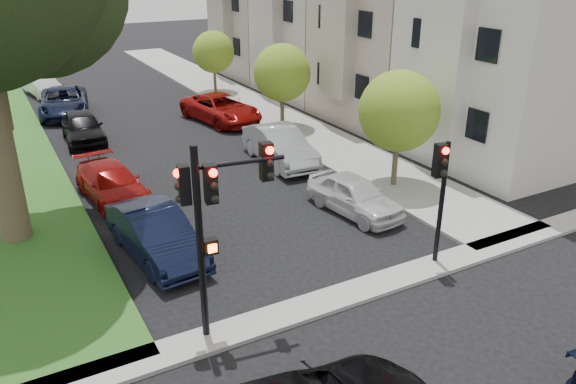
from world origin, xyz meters
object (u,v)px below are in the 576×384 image
car_parked_5 (156,234)px  car_parked_9 (42,85)px  small_tree_b (282,73)px  traffic_signal_main (214,207)px  car_parked_0 (355,195)px  car_parked_8 (64,102)px  small_tree_a (399,111)px  small_tree_c (213,52)px  car_parked_1 (280,146)px  car_parked_2 (221,108)px  car_parked_6 (112,183)px  traffic_signal_secondary (441,182)px  car_parked_7 (83,127)px

car_parked_5 → car_parked_9: car_parked_5 is taller
small_tree_b → car_parked_5: size_ratio=0.96×
traffic_signal_main → car_parked_0: bearing=30.9°
car_parked_0 → car_parked_8: size_ratio=0.72×
small_tree_a → car_parked_9: small_tree_a is taller
car_parked_5 → car_parked_9: bearing=84.5°
small_tree_c → car_parked_9: (-10.12, 4.84, -1.99)m
car_parked_1 → car_parked_9: (-7.48, 18.84, -0.10)m
car_parked_1 → car_parked_2: size_ratio=0.90×
car_parked_9 → small_tree_a: bearing=-76.5°
car_parked_1 → car_parked_6: (-7.40, -0.51, -0.15)m
car_parked_8 → traffic_signal_main: bearing=-80.5°
small_tree_a → traffic_signal_secondary: size_ratio=1.21×
car_parked_2 → car_parked_7: car_parked_7 is taller
car_parked_7 → car_parked_9: car_parked_7 is taller
small_tree_a → car_parked_9: size_ratio=1.08×
car_parked_7 → traffic_signal_secondary: bearing=-65.3°
small_tree_a → small_tree_b: size_ratio=1.05×
car_parked_6 → car_parked_7: (0.38, 7.81, 0.10)m
car_parked_5 → car_parked_9: (-0.27, 24.39, -0.06)m
traffic_signal_main → traffic_signal_secondary: bearing=-0.3°
small_tree_a → car_parked_1: small_tree_a is taller
small_tree_a → car_parked_0: 3.86m
small_tree_c → car_parked_5: 21.98m
traffic_signal_secondary → car_parked_9: 29.80m
car_parked_1 → car_parked_5: size_ratio=1.05×
car_parked_0 → car_parked_2: 13.27m
small_tree_c → car_parked_6: small_tree_c is taller
car_parked_0 → small_tree_c: bearing=75.1°
small_tree_a → traffic_signal_secondary: 6.09m
car_parked_1 → car_parked_7: car_parked_1 is taller
car_parked_8 → car_parked_2: bearing=-28.3°
car_parked_7 → car_parked_8: (0.02, 5.77, 0.01)m
car_parked_8 → traffic_signal_secondary: bearing=-64.1°
small_tree_c → car_parked_0: (-2.77, -19.86, -2.01)m
small_tree_b → traffic_signal_secondary: bearing=-101.0°
car_parked_5 → car_parked_7: (0.20, 12.84, -0.00)m
traffic_signal_secondary → car_parked_5: traffic_signal_secondary is taller
car_parked_2 → car_parked_5: (-7.52, -12.95, 0.01)m
small_tree_a → car_parked_1: bearing=119.6°
small_tree_c → car_parked_6: 17.76m
car_parked_5 → car_parked_9: size_ratio=1.08×
traffic_signal_main → car_parked_8: (-0.02, 23.03, -2.60)m
traffic_signal_secondary → car_parked_8: (-6.77, 23.07, -1.89)m
small_tree_c → car_parked_5: bearing=-116.7°
car_parked_2 → car_parked_6: size_ratio=1.19×
traffic_signal_secondary → car_parked_8: size_ratio=0.69×
small_tree_a → car_parked_1: (-2.64, 4.63, -2.28)m
traffic_signal_main → car_parked_7: (-0.04, 17.25, -2.61)m
small_tree_a → car_parked_7: 15.52m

